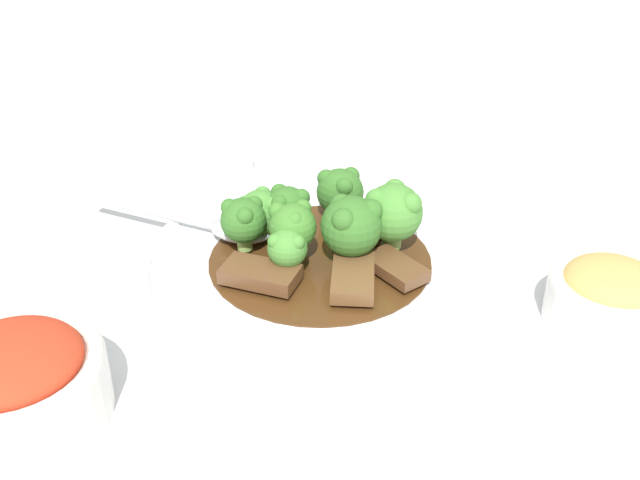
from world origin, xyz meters
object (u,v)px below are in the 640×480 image
object	(u,v)px
serving_spoon	(225,226)
sauce_dish	(216,164)
broccoli_floret_1	(260,212)
side_bowl_kimchi	(15,380)
beef_strip_3	(353,277)
broccoli_floret_0	(340,191)
broccoli_floret_5	(287,208)
broccoli_floret_7	(287,247)
beef_strip_0	(395,267)
broccoli_floret_2	(351,225)
beef_strip_2	(260,274)
broccoli_floret_4	(394,212)
side_bowl_appetizer	(610,296)
main_plate	(320,264)
broccoli_floret_3	(243,220)
broccoli_floret_6	(292,224)
beef_strip_1	(362,224)

from	to	relation	value
serving_spoon	sauce_dish	xyz separation A→B (m)	(-0.17, 0.01, -0.02)
broccoli_floret_1	side_bowl_kimchi	bearing A→B (deg)	-48.53
beef_strip_3	broccoli_floret_0	world-z (taller)	broccoli_floret_0
broccoli_floret_5	broccoli_floret_7	size ratio (longest dim) A/B	1.24
beef_strip_0	sauce_dish	bearing A→B (deg)	-156.06
broccoli_floret_2	broccoli_floret_5	size ratio (longest dim) A/B	1.21
broccoli_floret_7	beef_strip_2	bearing A→B (deg)	-68.92
broccoli_floret_4	side_bowl_appetizer	bearing A→B (deg)	49.61
broccoli_floret_0	broccoli_floret_5	xyz separation A→B (m)	(0.03, -0.05, 0.00)
beef_strip_3	main_plate	bearing A→B (deg)	-161.21
beef_strip_3	broccoli_floret_7	world-z (taller)	broccoli_floret_7
broccoli_floret_0	broccoli_floret_4	distance (m)	0.07
broccoli_floret_5	serving_spoon	distance (m)	0.06
side_bowl_kimchi	sauce_dish	bearing A→B (deg)	154.71
broccoli_floret_2	side_bowl_kimchi	distance (m)	0.28
beef_strip_2	broccoli_floret_7	size ratio (longest dim) A/B	1.83
beef_strip_0	broccoli_floret_1	distance (m)	0.13
broccoli_floret_7	broccoli_floret_1	bearing A→B (deg)	-168.35
beef_strip_3	broccoli_floret_1	distance (m)	0.11
sauce_dish	broccoli_floret_1	bearing A→B (deg)	6.60
broccoli_floret_2	broccoli_floret_7	size ratio (longest dim) A/B	1.51
broccoli_floret_5	side_bowl_kimchi	world-z (taller)	broccoli_floret_5
sauce_dish	broccoli_floret_5	bearing A→B (deg)	13.04
beef_strip_3	side_bowl_appetizer	bearing A→B (deg)	69.14
beef_strip_3	broccoli_floret_5	xyz separation A→B (m)	(-0.08, -0.04, 0.02)
beef_strip_0	broccoli_floret_0	size ratio (longest dim) A/B	1.34
broccoli_floret_0	beef_strip_0	bearing A→B (deg)	11.04
main_plate	broccoli_floret_3	distance (m)	0.08
broccoli_floret_4	sauce_dish	bearing A→B (deg)	-150.74
beef_strip_0	sauce_dish	xyz separation A→B (m)	(-0.27, -0.12, -0.02)
broccoli_floret_6	broccoli_floret_7	distance (m)	0.02
broccoli_floret_4	side_bowl_kimchi	size ratio (longest dim) A/B	0.50
beef_strip_0	side_bowl_appetizer	bearing A→B (deg)	62.01
broccoli_floret_3	broccoli_floret_5	xyz separation A→B (m)	(-0.01, 0.04, -0.00)
beef_strip_3	broccoli_floret_7	size ratio (longest dim) A/B	1.84
broccoli_floret_4	sauce_dish	xyz separation A→B (m)	(-0.23, -0.13, -0.05)
beef_strip_3	serving_spoon	xyz separation A→B (m)	(-0.10, -0.09, 0.00)
main_plate	broccoli_floret_7	bearing A→B (deg)	-60.73
beef_strip_0	broccoli_floret_4	world-z (taller)	broccoli_floret_4
beef_strip_3	sauce_dish	size ratio (longest dim) A/B	0.85
broccoli_floret_2	side_bowl_appetizer	distance (m)	0.21
side_bowl_appetizer	broccoli_floret_3	bearing A→B (deg)	-118.61
broccoli_floret_0	beef_strip_1	bearing A→B (deg)	24.77
main_plate	serving_spoon	world-z (taller)	serving_spoon
broccoli_floret_4	broccoli_floret_6	world-z (taller)	broccoli_floret_4
sauce_dish	beef_strip_3	bearing A→B (deg)	16.38
broccoli_floret_7	sauce_dish	xyz separation A→B (m)	(-0.25, -0.03, -0.03)
beef_strip_2	serving_spoon	world-z (taller)	serving_spoon
beef_strip_0	broccoli_floret_6	world-z (taller)	broccoli_floret_6
broccoli_floret_0	sauce_dish	bearing A→B (deg)	-148.92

